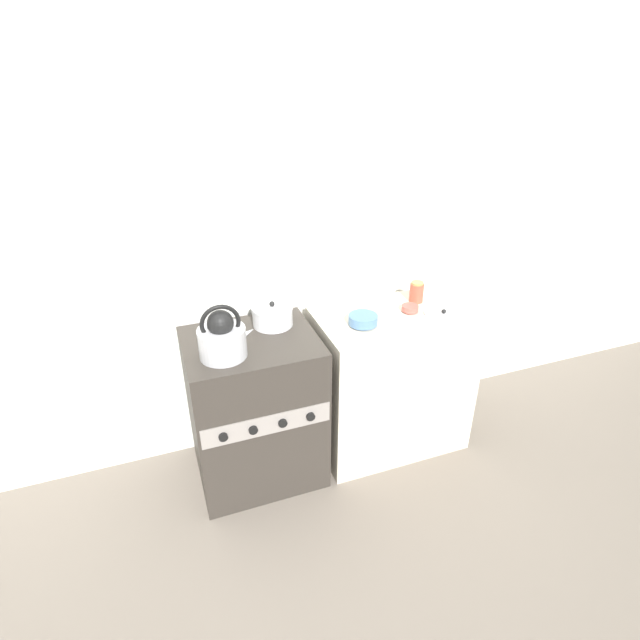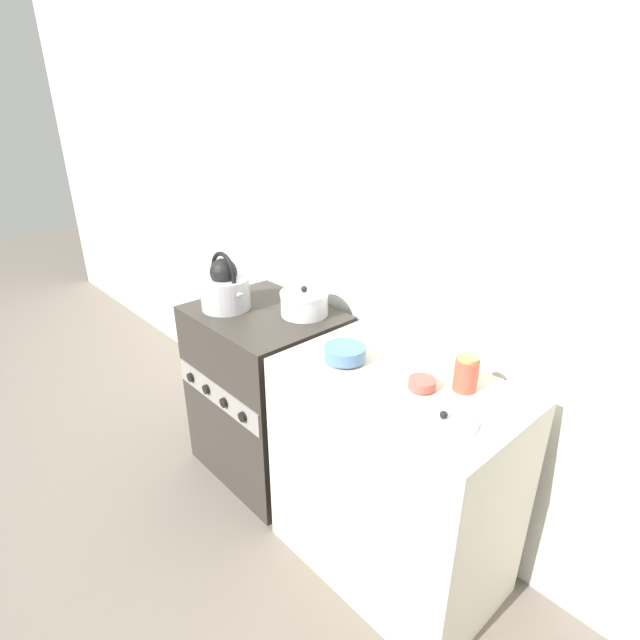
# 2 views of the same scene
# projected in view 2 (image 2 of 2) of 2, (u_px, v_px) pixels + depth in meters

# --- Properties ---
(ground_plane) EXTENTS (12.00, 12.00, 0.00)m
(ground_plane) POSITION_uv_depth(u_px,v_px,m) (227.00, 487.00, 2.43)
(ground_plane) COLOR #70665B
(wall_back) EXTENTS (7.00, 0.06, 2.50)m
(wall_back) POSITION_uv_depth(u_px,v_px,m) (318.00, 213.00, 2.30)
(wall_back) COLOR silver
(wall_back) RESTS_ON ground_plane
(stove) EXTENTS (0.66, 0.56, 0.85)m
(stove) POSITION_uv_depth(u_px,v_px,m) (267.00, 392.00, 2.42)
(stove) COLOR #332D28
(stove) RESTS_ON ground_plane
(counter) EXTENTS (0.85, 0.51, 0.86)m
(counter) POSITION_uv_depth(u_px,v_px,m) (392.00, 477.00, 1.88)
(counter) COLOR beige
(counter) RESTS_ON ground_plane
(kettle) EXTENTS (0.27, 0.22, 0.27)m
(kettle) POSITION_uv_depth(u_px,v_px,m) (225.00, 288.00, 2.25)
(kettle) COLOR #B2B2B7
(kettle) RESTS_ON stove
(cooking_pot) EXTENTS (0.21, 0.21, 0.13)m
(cooking_pot) POSITION_uv_depth(u_px,v_px,m) (304.00, 303.00, 2.20)
(cooking_pot) COLOR silver
(cooking_pot) RESTS_ON stove
(enamel_bowl) EXTENTS (0.15, 0.15, 0.06)m
(enamel_bowl) POSITION_uv_depth(u_px,v_px,m) (345.00, 353.00, 1.80)
(enamel_bowl) COLOR #4C729E
(enamel_bowl) RESTS_ON counter
(small_ceramic_bowl) EXTENTS (0.09, 0.09, 0.04)m
(small_ceramic_bowl) POSITION_uv_depth(u_px,v_px,m) (422.00, 383.00, 1.63)
(small_ceramic_bowl) COLOR #B75147
(small_ceramic_bowl) RESTS_ON counter
(storage_jar) EXTENTS (0.08, 0.08, 0.12)m
(storage_jar) POSITION_uv_depth(u_px,v_px,m) (466.00, 374.00, 1.62)
(storage_jar) COLOR #CC4C38
(storage_jar) RESTS_ON counter
(loose_pot_lid) EXTENTS (0.21, 0.21, 0.03)m
(loose_pot_lid) POSITION_uv_depth(u_px,v_px,m) (443.00, 419.00, 1.48)
(loose_pot_lid) COLOR silver
(loose_pot_lid) RESTS_ON counter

